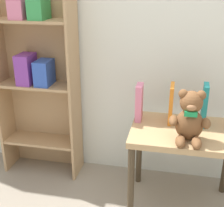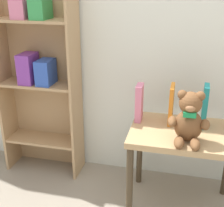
{
  "view_description": "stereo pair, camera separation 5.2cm",
  "coord_description": "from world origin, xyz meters",
  "px_view_note": "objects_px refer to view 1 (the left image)",
  "views": [
    {
      "loc": [
        0.05,
        -0.8,
        1.37
      ],
      "look_at": [
        -0.31,
        0.94,
        0.65
      ],
      "focal_mm": 50.0,
      "sensor_mm": 36.0,
      "label": 1
    },
    {
      "loc": [
        0.1,
        -0.79,
        1.37
      ],
      "look_at": [
        -0.31,
        0.94,
        0.65
      ],
      "focal_mm": 50.0,
      "sensor_mm": 36.0,
      "label": 2
    }
  ],
  "objects_px": {
    "book_standing_pink": "(139,102)",
    "book_standing_orange": "(171,104)",
    "bookshelf_side": "(38,74)",
    "display_table": "(185,142)",
    "teddy_bear": "(190,118)",
    "book_standing_teal": "(204,105)"
  },
  "relations": [
    {
      "from": "book_standing_pink",
      "to": "book_standing_orange",
      "type": "height_order",
      "value": "book_standing_orange"
    },
    {
      "from": "bookshelf_side",
      "to": "display_table",
      "type": "bearing_deg",
      "value": -13.63
    },
    {
      "from": "teddy_bear",
      "to": "book_standing_pink",
      "type": "xyz_separation_m",
      "value": [
        -0.3,
        0.21,
        -0.01
      ]
    },
    {
      "from": "bookshelf_side",
      "to": "teddy_bear",
      "type": "relative_size",
      "value": 4.71
    },
    {
      "from": "display_table",
      "to": "book_standing_orange",
      "type": "distance_m",
      "value": 0.25
    },
    {
      "from": "teddy_bear",
      "to": "display_table",
      "type": "bearing_deg",
      "value": 93.97
    },
    {
      "from": "display_table",
      "to": "book_standing_pink",
      "type": "height_order",
      "value": "book_standing_pink"
    },
    {
      "from": "book_standing_pink",
      "to": "book_standing_teal",
      "type": "bearing_deg",
      "value": -0.37
    },
    {
      "from": "book_standing_orange",
      "to": "book_standing_teal",
      "type": "xyz_separation_m",
      "value": [
        0.19,
        -0.02,
        0.01
      ]
    },
    {
      "from": "teddy_bear",
      "to": "book_standing_teal",
      "type": "relative_size",
      "value": 1.11
    },
    {
      "from": "display_table",
      "to": "teddy_bear",
      "type": "xyz_separation_m",
      "value": [
        0.01,
        -0.12,
        0.21
      ]
    },
    {
      "from": "book_standing_pink",
      "to": "display_table",
      "type": "bearing_deg",
      "value": -17.36
    },
    {
      "from": "bookshelf_side",
      "to": "book_standing_orange",
      "type": "relative_size",
      "value": 5.72
    },
    {
      "from": "teddy_bear",
      "to": "book_standing_orange",
      "type": "height_order",
      "value": "teddy_bear"
    },
    {
      "from": "book_standing_orange",
      "to": "book_standing_teal",
      "type": "distance_m",
      "value": 0.19
    },
    {
      "from": "bookshelf_side",
      "to": "display_table",
      "type": "xyz_separation_m",
      "value": [
        1.02,
        -0.25,
        -0.29
      ]
    },
    {
      "from": "display_table",
      "to": "book_standing_teal",
      "type": "xyz_separation_m",
      "value": [
        0.1,
        0.09,
        0.21
      ]
    },
    {
      "from": "bookshelf_side",
      "to": "book_standing_pink",
      "type": "height_order",
      "value": "bookshelf_side"
    },
    {
      "from": "book_standing_orange",
      "to": "book_standing_pink",
      "type": "bearing_deg",
      "value": -174.75
    },
    {
      "from": "display_table",
      "to": "teddy_bear",
      "type": "relative_size",
      "value": 2.23
    },
    {
      "from": "display_table",
      "to": "book_standing_pink",
      "type": "distance_m",
      "value": 0.36
    },
    {
      "from": "bookshelf_side",
      "to": "teddy_bear",
      "type": "xyz_separation_m",
      "value": [
        1.03,
        -0.37,
        -0.08
      ]
    }
  ]
}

